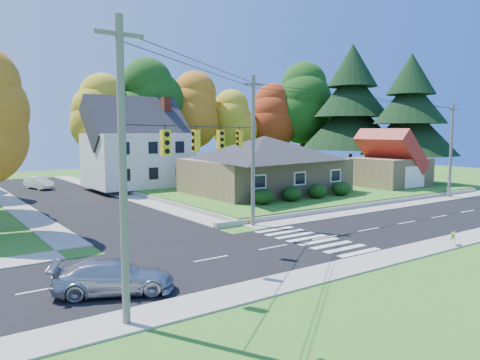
{
  "coord_description": "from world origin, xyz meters",
  "views": [
    {
      "loc": [
        -20.02,
        -19.52,
        6.41
      ],
      "look_at": [
        -0.58,
        8.0,
        2.84
      ],
      "focal_mm": 35.0,
      "sensor_mm": 36.0,
      "label": 1
    }
  ],
  "objects_px": {
    "ranch_house": "(265,163)",
    "fire_hydrant": "(252,220)",
    "white_car": "(39,183)",
    "silver_sedan": "(114,277)"
  },
  "relations": [
    {
      "from": "silver_sedan",
      "to": "fire_hydrant",
      "type": "bearing_deg",
      "value": -34.28
    },
    {
      "from": "white_car",
      "to": "silver_sedan",
      "type": "bearing_deg",
      "value": -113.45
    },
    {
      "from": "white_car",
      "to": "fire_hydrant",
      "type": "bearing_deg",
      "value": -91.22
    },
    {
      "from": "white_car",
      "to": "fire_hydrant",
      "type": "distance_m",
      "value": 30.05
    },
    {
      "from": "silver_sedan",
      "to": "fire_hydrant",
      "type": "xyz_separation_m",
      "value": [
        12.55,
        7.73,
        -0.36
      ]
    },
    {
      "from": "silver_sedan",
      "to": "ranch_house",
      "type": "bearing_deg",
      "value": -26.25
    },
    {
      "from": "ranch_house",
      "to": "white_car",
      "type": "xyz_separation_m",
      "value": [
        -16.66,
        18.78,
        -2.55
      ]
    },
    {
      "from": "fire_hydrant",
      "to": "white_car",
      "type": "bearing_deg",
      "value": 104.31
    },
    {
      "from": "silver_sedan",
      "to": "fire_hydrant",
      "type": "relative_size",
      "value": 6.57
    },
    {
      "from": "ranch_house",
      "to": "fire_hydrant",
      "type": "distance_m",
      "value": 14.17
    }
  ]
}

